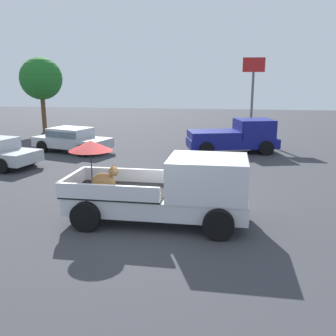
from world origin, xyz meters
TOP-DOWN VIEW (x-y plane):
  - ground_plane at (0.00, 0.00)m, footprint 80.00×80.00m
  - pickup_truck_main at (0.41, -0.02)m, footprint 5.08×2.32m
  - pickup_truck_red at (2.48, 10.61)m, footprint 5.10×3.10m
  - parked_sedan_near at (-6.42, 9.45)m, footprint 4.63×2.98m
  - motel_sign at (3.59, 15.42)m, footprint 1.40×0.16m
  - tree_by_lot at (-11.53, 16.66)m, footprint 3.06×3.06m

SIDE VIEW (x-z plane):
  - ground_plane at x=0.00m, z-range 0.00..0.00m
  - parked_sedan_near at x=-6.42m, z-range 0.08..1.41m
  - pickup_truck_red at x=2.48m, z-range -0.03..1.77m
  - pickup_truck_main at x=0.41m, z-range -0.18..2.12m
  - motel_sign at x=3.59m, z-range 1.06..6.30m
  - tree_by_lot at x=-11.53m, z-range 1.17..6.63m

